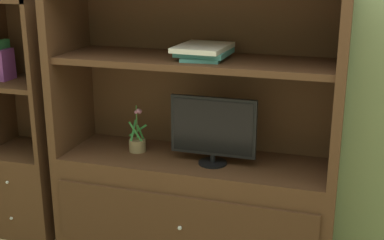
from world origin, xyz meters
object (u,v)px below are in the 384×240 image
(media_console, at_px, (195,176))
(magazine_stack, at_px, (204,51))
(bookshelf_tall, at_px, (28,155))
(tv_monitor, at_px, (213,129))
(upright_book_row, at_px, (1,62))
(potted_plant, at_px, (138,143))

(media_console, distance_m, magazine_stack, 0.75)
(magazine_stack, distance_m, bookshelf_tall, 1.41)
(media_console, relative_size, tv_monitor, 3.33)
(media_console, bearing_deg, magazine_stack, -8.42)
(upright_book_row, bearing_deg, potted_plant, 0.90)
(media_console, relative_size, bookshelf_tall, 1.07)
(potted_plant, distance_m, upright_book_row, 1.00)
(magazine_stack, xyz_separation_m, bookshelf_tall, (-1.19, 0.01, -0.75))
(bookshelf_tall, bearing_deg, tv_monitor, -2.78)
(potted_plant, distance_m, bookshelf_tall, 0.80)
(media_console, relative_size, potted_plant, 5.68)
(tv_monitor, height_order, upright_book_row, upright_book_row)
(bookshelf_tall, bearing_deg, magazine_stack, -0.48)
(tv_monitor, bearing_deg, upright_book_row, 177.88)
(media_console, bearing_deg, potted_plant, 178.95)
(bookshelf_tall, bearing_deg, media_console, -0.12)
(tv_monitor, distance_m, magazine_stack, 0.44)
(tv_monitor, height_order, magazine_stack, magazine_stack)
(tv_monitor, height_order, potted_plant, tv_monitor)
(potted_plant, bearing_deg, upright_book_row, -179.10)
(potted_plant, xyz_separation_m, magazine_stack, (0.42, -0.01, 0.58))
(upright_book_row, bearing_deg, tv_monitor, -2.12)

